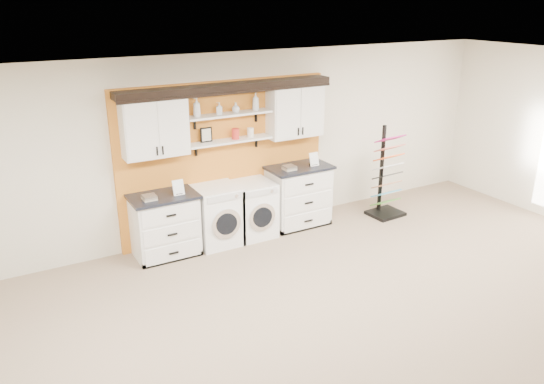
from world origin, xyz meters
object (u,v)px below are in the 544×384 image
dryer (252,209)px  sample_rack (386,187)px  washer (217,215)px  base_cabinet_right (298,196)px  base_cabinet_left (165,225)px

dryer → sample_rack: 2.41m
washer → sample_rack: size_ratio=0.59×
base_cabinet_right → washer: base_cabinet_right is taller
dryer → sample_rack: (2.38, -0.39, 0.07)m
base_cabinet_right → dryer: size_ratio=1.17×
dryer → base_cabinet_left: bearing=179.9°
base_cabinet_left → dryer: 1.40m
washer → base_cabinet_right: bearing=0.1°
washer → dryer: 0.59m
base_cabinet_right → sample_rack: bearing=-14.4°
base_cabinet_left → base_cabinet_right: bearing=-0.0°
base_cabinet_right → washer: size_ratio=1.13×
washer → sample_rack: (2.97, -0.39, 0.05)m
base_cabinet_right → dryer: base_cabinet_right is taller
base_cabinet_left → dryer: base_cabinet_left is taller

